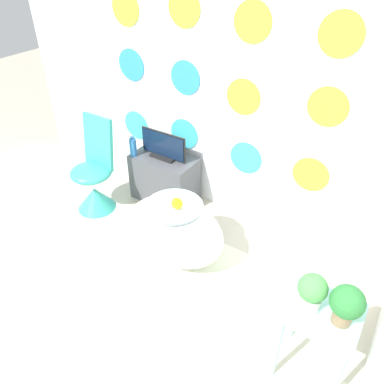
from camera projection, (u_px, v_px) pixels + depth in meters
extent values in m
plane|color=#BCB29E|center=(78.00, 333.00, 2.44)|extent=(12.00, 12.00, 0.00)
cube|color=white|center=(218.00, 65.00, 2.88)|extent=(4.26, 0.04, 2.60)
cylinder|color=#3DC6D6|center=(136.00, 125.00, 3.67)|extent=(0.28, 0.01, 0.28)
cylinder|color=#3DC6D6|center=(184.00, 134.00, 3.38)|extent=(0.28, 0.01, 0.28)
cylinder|color=#3DC6D6|center=(246.00, 158.00, 3.14)|extent=(0.28, 0.01, 0.28)
cylinder|color=#B2D633|center=(310.00, 175.00, 2.88)|extent=(0.28, 0.01, 0.28)
cylinder|color=#2D8CE0|center=(131.00, 65.00, 3.33)|extent=(0.28, 0.01, 0.28)
cylinder|color=#2D8CE0|center=(185.00, 78.00, 3.08)|extent=(0.28, 0.01, 0.28)
cylinder|color=#B2D633|center=(243.00, 97.00, 2.87)|extent=(0.28, 0.01, 0.28)
cylinder|color=#B2D633|center=(328.00, 107.00, 2.55)|extent=(0.28, 0.01, 0.28)
cylinder|color=#B2D633|center=(125.00, 8.00, 3.06)|extent=(0.28, 0.01, 0.28)
cylinder|color=#B2D633|center=(184.00, 8.00, 2.78)|extent=(0.28, 0.01, 0.28)
cylinder|color=#B2D633|center=(252.00, 22.00, 2.55)|extent=(0.28, 0.01, 0.28)
cylinder|color=#B2D633|center=(341.00, 34.00, 2.29)|extent=(0.28, 0.01, 0.28)
cube|color=silver|center=(174.00, 265.00, 2.93)|extent=(1.14, 0.85, 0.01)
ellipsoid|color=white|center=(175.00, 231.00, 2.87)|extent=(0.81, 0.52, 0.53)
cylinder|color=#B2DBEA|center=(174.00, 206.00, 2.73)|extent=(0.43, 0.43, 0.01)
sphere|color=yellow|center=(177.00, 203.00, 2.65)|extent=(0.08, 0.08, 0.08)
sphere|color=yellow|center=(176.00, 201.00, 2.62)|extent=(0.05, 0.05, 0.05)
cone|color=orange|center=(174.00, 203.00, 2.60)|extent=(0.02, 0.02, 0.02)
cone|color=#38B2A3|center=(96.00, 198.00, 3.48)|extent=(0.35, 0.35, 0.21)
ellipsoid|color=#38B2A3|center=(91.00, 172.00, 3.32)|extent=(0.37, 0.37, 0.13)
cube|color=#38B2A3|center=(98.00, 142.00, 3.27)|extent=(0.31, 0.10, 0.48)
cube|color=#4C4C51|center=(165.00, 178.00, 3.53)|extent=(0.60, 0.34, 0.46)
cube|color=white|center=(154.00, 179.00, 3.37)|extent=(0.51, 0.01, 0.13)
cube|color=black|center=(164.00, 156.00, 3.39)|extent=(0.24, 0.12, 0.02)
cube|color=black|center=(163.00, 144.00, 3.32)|extent=(0.46, 0.01, 0.24)
cube|color=#0F1E38|center=(163.00, 145.00, 3.32)|extent=(0.44, 0.01, 0.22)
cylinder|color=#2D72B7|center=(133.00, 147.00, 3.38)|extent=(0.06, 0.06, 0.17)
cylinder|color=#2D72B7|center=(132.00, 138.00, 3.32)|extent=(0.04, 0.04, 0.02)
cube|color=#99E0D8|center=(324.00, 313.00, 1.96)|extent=(0.38, 0.35, 0.02)
cylinder|color=#99E0D8|center=(277.00, 349.00, 2.08)|extent=(0.03, 0.03, 0.50)
cylinder|color=#99E0D8|center=(336.00, 380.00, 1.94)|extent=(0.03, 0.03, 0.50)
cylinder|color=#99E0D8|center=(296.00, 310.00, 2.29)|extent=(0.03, 0.03, 0.50)
cylinder|color=#99E0D8|center=(351.00, 336.00, 2.14)|extent=(0.03, 0.03, 0.50)
cylinder|color=white|center=(309.00, 302.00, 1.95)|extent=(0.12, 0.12, 0.08)
sphere|color=#4C9E4C|center=(313.00, 288.00, 1.89)|extent=(0.15, 0.15, 0.15)
cylinder|color=#8C6B4C|center=(342.00, 316.00, 1.88)|extent=(0.10, 0.10, 0.08)
sphere|color=#2D7A38|center=(347.00, 302.00, 1.82)|extent=(0.17, 0.17, 0.17)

